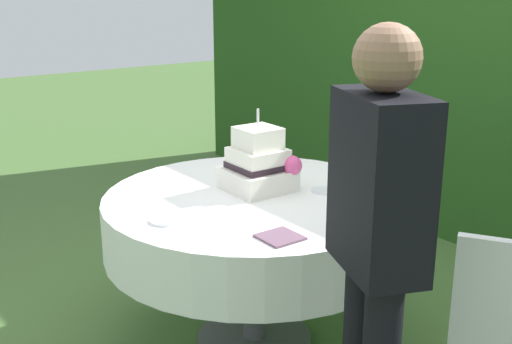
# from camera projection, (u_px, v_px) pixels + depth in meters

# --- Properties ---
(ground_plane) EXTENTS (20.00, 20.00, 0.00)m
(ground_plane) POSITION_uv_depth(u_px,v_px,m) (254.00, 339.00, 3.17)
(ground_plane) COLOR #476B33
(cake_table) EXTENTS (1.40, 1.40, 0.76)m
(cake_table) POSITION_uv_depth(u_px,v_px,m) (254.00, 222.00, 2.99)
(cake_table) COLOR #4C4C51
(cake_table) RESTS_ON ground_plane
(wedding_cake) EXTENTS (0.31, 0.31, 0.39)m
(wedding_cake) POSITION_uv_depth(u_px,v_px,m) (259.00, 165.00, 3.00)
(wedding_cake) COLOR white
(wedding_cake) RESTS_ON cake_table
(serving_plate_near) EXTENTS (0.11, 0.11, 0.01)m
(serving_plate_near) POSITION_uv_depth(u_px,v_px,m) (323.00, 191.00, 3.00)
(serving_plate_near) COLOR white
(serving_plate_near) RESTS_ON cake_table
(serving_plate_far) EXTENTS (0.14, 0.14, 0.01)m
(serving_plate_far) POSITION_uv_depth(u_px,v_px,m) (166.00, 220.00, 2.63)
(serving_plate_far) COLOR white
(serving_plate_far) RESTS_ON cake_table
(napkin_stack) EXTENTS (0.15, 0.15, 0.01)m
(napkin_stack) POSITION_uv_depth(u_px,v_px,m) (280.00, 237.00, 2.46)
(napkin_stack) COLOR #6B4C60
(napkin_stack) RESTS_ON cake_table
(garden_chair) EXTENTS (0.55, 0.55, 0.89)m
(garden_chair) POSITION_uv_depth(u_px,v_px,m) (510.00, 323.00, 2.26)
(garden_chair) COLOR white
(garden_chair) RESTS_ON ground_plane
(standing_person) EXTENTS (0.41, 0.33, 1.60)m
(standing_person) POSITION_uv_depth(u_px,v_px,m) (376.00, 245.00, 1.96)
(standing_person) COLOR black
(standing_person) RESTS_ON ground_plane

